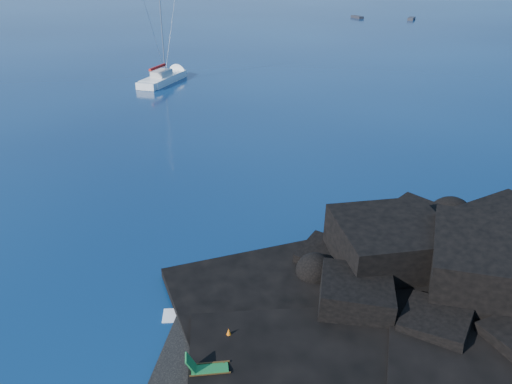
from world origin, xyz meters
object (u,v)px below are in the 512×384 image
at_px(distant_boat_b, 411,20).
at_px(distant_boat_a, 357,18).
at_px(marker_cone, 229,334).
at_px(deck_chair, 210,364).
at_px(sunbather, 280,344).
at_px(sailboat, 164,82).

bearing_deg(distant_boat_b, distant_boat_a, -174.05).
bearing_deg(marker_cone, deck_chair, -106.38).
distance_m(deck_chair, sunbather, 2.97).
xyz_separation_m(sailboat, marker_cone, (11.68, -47.58, 0.63)).
distance_m(sailboat, distant_boat_b, 91.42).
bearing_deg(distant_boat_a, sailboat, -136.63).
bearing_deg(distant_boat_b, sailboat, -101.45).
bearing_deg(sailboat, sunbather, -57.37).
relative_size(sunbather, distant_boat_b, 0.37).
height_order(sunbather, marker_cone, marker_cone).
xyz_separation_m(sailboat, deck_chair, (11.13, -49.44, 0.87)).
bearing_deg(marker_cone, distant_boat_b, 72.40).
height_order(marker_cone, distant_boat_a, marker_cone).
bearing_deg(distant_boat_b, deck_chair, -85.23).
bearing_deg(deck_chair, sunbather, 22.42).
height_order(sunbather, distant_boat_b, sunbather).
distance_m(deck_chair, distant_boat_b, 131.54).
bearing_deg(distant_boat_a, distant_boat_b, -38.02).
relative_size(marker_cone, distant_boat_a, 0.12).
xyz_separation_m(deck_chair, marker_cone, (0.55, 1.86, -0.24)).
bearing_deg(marker_cone, sunbather, -10.21).
bearing_deg(deck_chair, distant_boat_b, 64.32).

